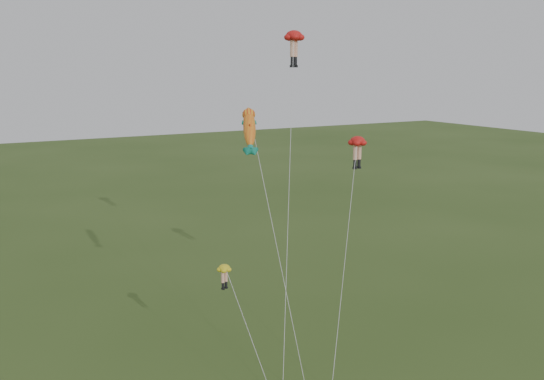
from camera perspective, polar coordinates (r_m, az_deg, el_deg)
legs_kite_red_high at (r=48.44m, az=2.07°, el=13.77°), size 9.63×14.08×23.00m
legs_kite_red_mid at (r=45.65m, az=8.02°, el=4.06°), size 8.32×8.73×15.14m
legs_kite_yellow at (r=38.61m, az=-4.29°, el=-8.09°), size 1.31×7.16×7.94m
fish_kite at (r=39.18m, az=-2.11°, el=5.79°), size 1.96×7.73×17.84m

